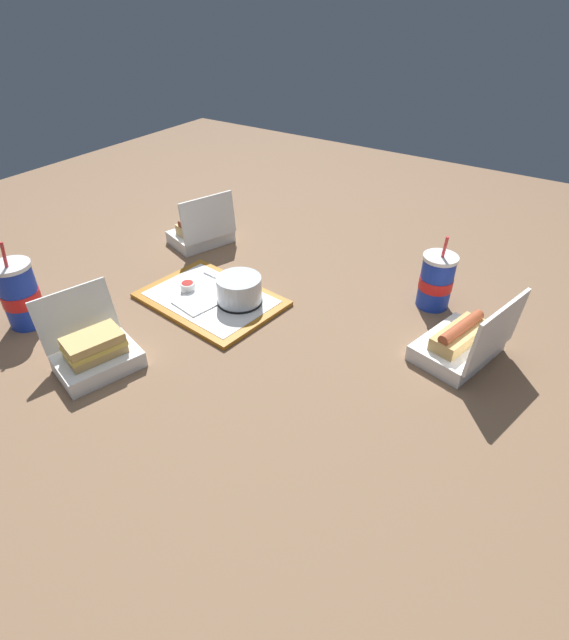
% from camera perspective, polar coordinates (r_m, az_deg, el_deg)
% --- Properties ---
extents(ground_plane, '(3.20, 3.20, 0.00)m').
position_cam_1_polar(ground_plane, '(1.23, -2.62, -2.04)').
color(ground_plane, brown).
extents(food_tray, '(0.40, 0.30, 0.01)m').
position_cam_1_polar(food_tray, '(1.38, -8.42, 2.36)').
color(food_tray, '#A56619').
rests_on(food_tray, ground_plane).
extents(cake_container, '(0.12, 0.12, 0.07)m').
position_cam_1_polar(cake_container, '(1.33, -5.20, 3.37)').
color(cake_container, black).
rests_on(cake_container, food_tray).
extents(ketchup_cup, '(0.04, 0.04, 0.02)m').
position_cam_1_polar(ketchup_cup, '(1.41, -11.00, 3.81)').
color(ketchup_cup, white).
rests_on(ketchup_cup, food_tray).
extents(napkin_stack, '(0.12, 0.12, 0.00)m').
position_cam_1_polar(napkin_stack, '(1.36, -9.97, 2.01)').
color(napkin_stack, white).
rests_on(napkin_stack, food_tray).
extents(plastic_fork, '(0.11, 0.02, 0.00)m').
position_cam_1_polar(plastic_fork, '(1.46, -7.62, 4.81)').
color(plastic_fork, white).
rests_on(plastic_fork, food_tray).
extents(clamshell_hotdog_front, '(0.20, 0.24, 0.18)m').
position_cam_1_polar(clamshell_hotdog_front, '(1.22, 19.62, -2.45)').
color(clamshell_hotdog_front, white).
rests_on(clamshell_hotdog_front, ground_plane).
extents(clamshell_sandwich_center, '(0.21, 0.22, 0.16)m').
position_cam_1_polar(clamshell_sandwich_center, '(1.20, -20.89, -3.35)').
color(clamshell_sandwich_center, white).
rests_on(clamshell_sandwich_center, ground_plane).
extents(clamshell_hotdog_corner, '(0.20, 0.22, 0.17)m').
position_cam_1_polar(clamshell_hotdog_corner, '(1.68, -9.49, 9.95)').
color(clamshell_hotdog_corner, white).
rests_on(clamshell_hotdog_corner, ground_plane).
extents(soda_cup_center, '(0.09, 0.09, 0.23)m').
position_cam_1_polar(soda_cup_center, '(1.40, -27.97, 2.55)').
color(soda_cup_center, '#1938B7').
rests_on(soda_cup_center, ground_plane).
extents(soda_cup_corner, '(0.09, 0.09, 0.21)m').
position_cam_1_polar(soda_cup_corner, '(1.37, 16.93, 4.26)').
color(soda_cup_corner, '#1938B7').
rests_on(soda_cup_corner, ground_plane).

